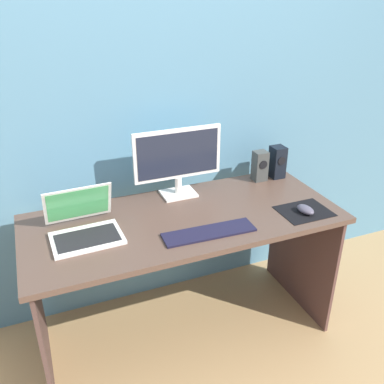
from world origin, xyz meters
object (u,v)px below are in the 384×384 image
(speaker_right, at_px, (277,162))
(keyboard_external, at_px, (209,232))
(monitor, at_px, (178,159))
(mouse, at_px, (305,210))
(speaker_near_monitor, at_px, (260,166))
(laptop, at_px, (84,226))

(speaker_right, height_order, keyboard_external, speaker_right)
(monitor, relative_size, mouse, 4.71)
(keyboard_external, bearing_deg, speaker_right, 36.50)
(speaker_right, height_order, speaker_near_monitor, speaker_right)
(speaker_near_monitor, bearing_deg, laptop, -167.84)
(monitor, bearing_deg, mouse, -40.19)
(keyboard_external, bearing_deg, laptop, 161.42)
(keyboard_external, distance_m, mouse, 0.52)
(monitor, distance_m, speaker_right, 0.62)
(speaker_right, distance_m, speaker_near_monitor, 0.12)
(speaker_near_monitor, distance_m, keyboard_external, 0.66)
(laptop, bearing_deg, mouse, -11.43)
(speaker_right, xyz_separation_m, keyboard_external, (-0.62, -0.42, -0.09))
(speaker_right, distance_m, keyboard_external, 0.76)
(monitor, xyz_separation_m, keyboard_external, (-0.01, -0.42, -0.20))
(laptop, bearing_deg, keyboard_external, -20.88)
(keyboard_external, bearing_deg, monitor, 91.22)
(speaker_right, xyz_separation_m, laptop, (-1.14, -0.22, -0.05))
(speaker_right, bearing_deg, mouse, -103.78)
(speaker_near_monitor, height_order, laptop, laptop)
(monitor, distance_m, laptop, 0.60)
(monitor, relative_size, laptop, 1.49)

